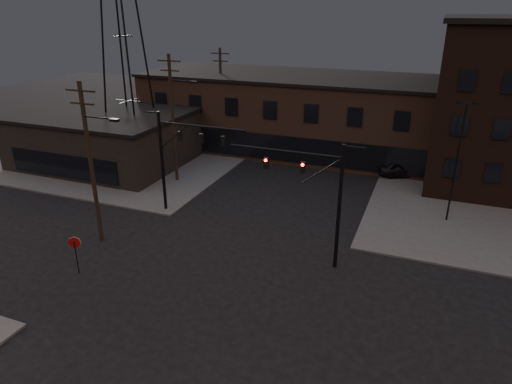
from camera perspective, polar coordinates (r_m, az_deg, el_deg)
ground at (r=27.75m, az=-5.74°, el=-11.21°), size 140.00×140.00×0.00m
sidewalk_nw at (r=55.81m, az=-15.83°, el=5.70°), size 30.00×30.00×0.15m
building_row at (r=50.89m, az=8.61°, el=9.31°), size 40.00×12.00×8.00m
building_left at (r=49.46m, az=-18.36°, el=6.24°), size 16.00×12.00×5.00m
traffic_signal_near at (r=27.55m, az=8.16°, el=0.03°), size 7.12×0.24×8.00m
traffic_signal_far at (r=34.99m, az=-9.99°, el=4.94°), size 7.12×0.24×8.00m
stop_sign at (r=29.65m, az=-21.70°, el=-6.34°), size 0.72×0.33×2.48m
utility_pole_near at (r=31.72m, az=-19.90°, el=3.72°), size 3.70×0.28×11.00m
utility_pole_mid at (r=41.53m, az=-10.28°, el=9.27°), size 3.70×0.28×11.50m
utility_pole_far at (r=52.41m, az=-4.38°, el=11.86°), size 2.20×0.28×11.00m
transmission_tower at (r=48.17m, az=-16.37°, el=18.21°), size 7.00×7.00×25.00m
lot_light_a at (r=35.82m, az=23.95°, el=4.57°), size 1.50×0.28×9.14m
parked_car_lot_a at (r=45.39m, az=17.89°, el=2.83°), size 5.01×3.23×1.59m
parked_car_lot_b at (r=45.44m, az=26.50°, el=1.47°), size 5.35×2.67×1.49m
car_crossing at (r=48.74m, az=11.87°, el=4.60°), size 3.58×5.17×1.62m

